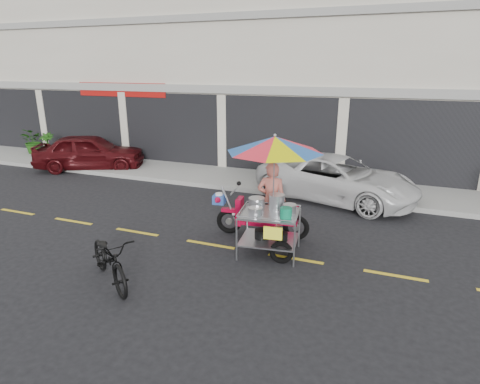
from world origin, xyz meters
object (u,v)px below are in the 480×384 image
(white_pickup, at_px, (337,179))
(maroon_sedan, at_px, (90,152))
(near_bicycle, at_px, (109,259))
(food_vendor_rig, at_px, (272,176))

(white_pickup, bearing_deg, maroon_sedan, 103.16)
(maroon_sedan, relative_size, white_pickup, 0.86)
(maroon_sedan, bearing_deg, white_pickup, -116.99)
(maroon_sedan, bearing_deg, near_bicycle, -162.12)
(food_vendor_rig, bearing_deg, near_bicycle, -138.63)
(maroon_sedan, height_order, white_pickup, maroon_sedan)
(white_pickup, relative_size, food_vendor_rig, 1.72)
(white_pickup, height_order, near_bicycle, white_pickup)
(maroon_sedan, distance_m, food_vendor_rig, 9.77)
(near_bicycle, height_order, food_vendor_rig, food_vendor_rig)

